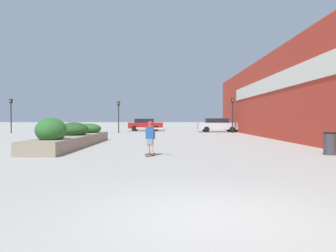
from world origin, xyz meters
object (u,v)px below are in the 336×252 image
at_px(car_leftmost, 146,124).
at_px(traffic_light_left, 119,111).
at_px(trash_bin, 331,144).
at_px(traffic_light_right, 233,109).
at_px(traffic_light_far_left, 12,110).
at_px(skateboarder, 151,134).
at_px(skateboard, 151,154).
at_px(car_center_left, 219,125).

height_order(car_leftmost, traffic_light_left, traffic_light_left).
bearing_deg(car_leftmost, trash_bin, 19.35).
height_order(trash_bin, traffic_light_right, traffic_light_right).
bearing_deg(trash_bin, traffic_light_far_left, 137.81).
bearing_deg(traffic_light_far_left, trash_bin, -42.19).
height_order(car_leftmost, traffic_light_right, traffic_light_right).
distance_m(car_leftmost, traffic_light_right, 11.42).
bearing_deg(skateboarder, traffic_light_far_left, 145.68).
xyz_separation_m(skateboard, traffic_light_right, (7.55, 21.58, 2.43)).
distance_m(trash_bin, car_leftmost, 28.65).
bearing_deg(traffic_light_left, skateboard, -78.17).
bearing_deg(car_center_left, car_leftmost, -110.82).
xyz_separation_m(trash_bin, traffic_light_left, (-11.96, 21.26, 1.83)).
xyz_separation_m(skateboarder, traffic_light_far_left, (-15.95, 21.62, 1.56)).
relative_size(traffic_light_left, traffic_light_right, 0.91).
bearing_deg(traffic_light_right, car_leftmost, 148.51).
relative_size(traffic_light_right, traffic_light_far_left, 1.02).
bearing_deg(traffic_light_left, traffic_light_far_left, -179.56).
relative_size(skateboard, skateboarder, 0.53).
bearing_deg(car_leftmost, traffic_light_left, -23.12).
bearing_deg(car_leftmost, car_center_left, 69.18).
bearing_deg(traffic_light_left, car_leftmost, 66.88).
bearing_deg(car_center_left, trash_bin, 2.43).
height_order(trash_bin, car_leftmost, car_leftmost).
relative_size(skateboarder, car_center_left, 0.28).
height_order(traffic_light_right, traffic_light_far_left, traffic_light_right).
bearing_deg(trash_bin, skateboarder, -176.53).
distance_m(skateboarder, car_leftmost, 27.56).
distance_m(skateboarder, traffic_light_right, 22.92).
relative_size(car_leftmost, car_center_left, 0.92).
height_order(skateboard, trash_bin, trash_bin).
bearing_deg(skateboard, trash_bin, 22.73).
height_order(car_leftmost, car_center_left, car_center_left).
bearing_deg(car_center_left, skateboarder, -14.78).
xyz_separation_m(car_leftmost, traffic_light_far_left, (-13.87, -5.85, 1.64)).
distance_m(traffic_light_left, traffic_light_right, 12.10).
height_order(skateboarder, trash_bin, skateboarder).
distance_m(car_leftmost, car_center_left, 9.07).
bearing_deg(car_leftmost, skateboarder, 4.34).
bearing_deg(trash_bin, car_leftmost, 109.35).
distance_m(traffic_light_right, traffic_light_far_left, 23.50).
bearing_deg(skateboard, traffic_light_left, 121.09).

